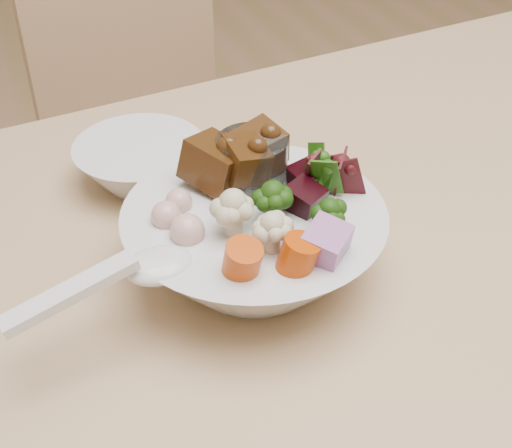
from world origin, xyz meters
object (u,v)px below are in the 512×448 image
at_px(water_glass, 252,195).
at_px(chair_far, 156,164).
at_px(food_bowl, 255,237).
at_px(side_bowl, 141,164).
at_px(dining_table, 399,269).

bearing_deg(water_glass, chair_far, 87.32).
relative_size(food_bowl, side_bowl, 1.67).
height_order(dining_table, food_bowl, food_bowl).
distance_m(dining_table, water_glass, 0.21).
bearing_deg(chair_far, water_glass, -101.94).
relative_size(dining_table, side_bowl, 10.20).
bearing_deg(side_bowl, dining_table, -35.80).
relative_size(dining_table, food_bowl, 6.11).
bearing_deg(dining_table, side_bowl, 137.95).
relative_size(dining_table, chair_far, 2.01).
xyz_separation_m(water_glass, side_bowl, (-0.08, 0.15, -0.03)).
height_order(water_glass, side_bowl, water_glass).
bearing_deg(chair_far, food_bowl, -103.24).
height_order(dining_table, side_bowl, side_bowl).
height_order(chair_far, water_glass, water_glass).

